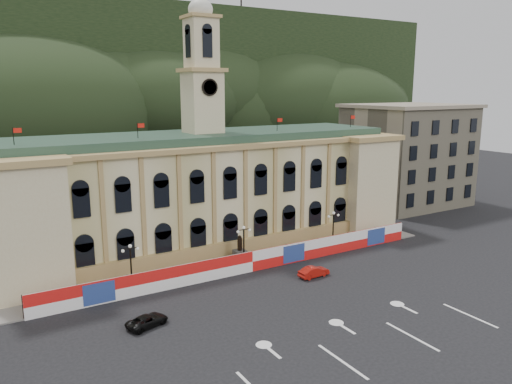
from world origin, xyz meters
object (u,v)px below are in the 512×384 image
lamp_center (244,242)px  black_suv (147,321)px  statue (240,255)px  red_sedan (314,272)px

lamp_center → black_suv: (-15.41, -9.11, -2.52)m
black_suv → statue: bearing=-73.2°
statue → lamp_center: (0.00, -1.00, 1.89)m
lamp_center → black_suv: bearing=-149.4°
red_sedan → lamp_center: bearing=33.6°
red_sedan → black_suv: red_sedan is taller
lamp_center → red_sedan: 9.24m
black_suv → lamp_center: bearing=-75.8°
statue → red_sedan: statue is taller
statue → black_suv: 18.44m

